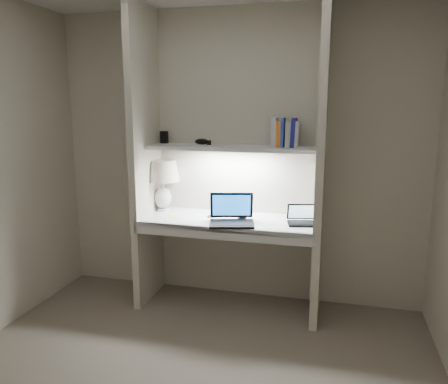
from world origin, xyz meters
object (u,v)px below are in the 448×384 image
(book_row, at_px, (285,133))
(laptop_netbook, at_px, (302,219))
(laptop_main, at_px, (232,217))
(speaker, at_px, (223,204))
(table_lamp, at_px, (162,177))

(book_row, bearing_deg, laptop_netbook, -37.46)
(laptop_main, distance_m, speaker, 0.37)
(speaker, relative_size, book_row, 0.64)
(laptop_netbook, bearing_deg, book_row, 130.73)
(laptop_main, xyz_separation_m, laptop_netbook, (0.55, 0.13, -0.02))
(table_lamp, relative_size, laptop_netbook, 1.71)
(table_lamp, relative_size, speaker, 3.04)
(laptop_netbook, distance_m, speaker, 0.73)
(laptop_netbook, bearing_deg, table_lamp, 161.66)
(laptop_main, relative_size, speaker, 2.76)
(laptop_main, bearing_deg, laptop_netbook, -1.18)
(speaker, xyz_separation_m, book_row, (0.53, -0.08, 0.63))
(laptop_main, relative_size, book_row, 1.77)
(laptop_main, bearing_deg, table_lamp, 144.83)
(book_row, bearing_deg, table_lamp, 179.32)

